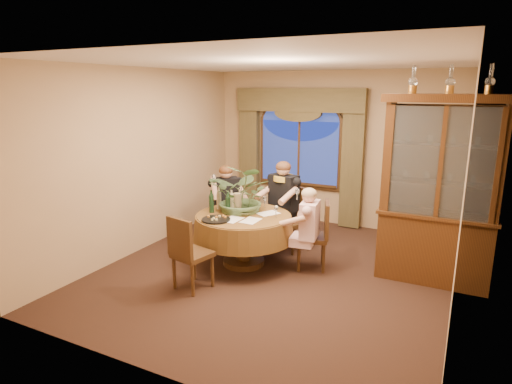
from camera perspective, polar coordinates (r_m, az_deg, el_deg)
The scene contains 35 objects.
floor at distance 6.09m, azimuth 2.55°, elevation -10.47°, with size 5.00×5.00×0.00m, color black.
wall_back at distance 7.99m, azimuth 10.01°, elevation 5.62°, with size 4.50×4.50×0.00m, color tan.
wall_right at distance 5.20m, azimuth 25.99°, elevation 0.17°, with size 5.00×5.00×0.00m, color tan.
ceiling at distance 5.57m, azimuth 2.87°, elevation 16.85°, with size 5.00×5.00×0.00m, color white.
window at distance 8.12m, azimuth 5.76°, elevation 5.18°, with size 1.62×0.10×1.32m, color navy, non-canonical shape.
arched_transom at distance 8.05m, azimuth 5.90°, elevation 10.69°, with size 1.60×0.06×0.44m, color navy, non-canonical shape.
drapery_left at distance 8.51m, azimuth -0.89°, elevation 4.82°, with size 0.38×0.14×2.32m, color #463E22.
drapery_right at distance 7.79m, azimuth 12.72°, elevation 3.66°, with size 0.38×0.14×2.32m, color #463E22.
swag_valance at distance 7.96m, azimuth 5.73°, elevation 12.10°, with size 2.45×0.16×0.42m, color #463E22, non-canonical shape.
dining_table at distance 6.18m, azimuth -1.67°, elevation -6.35°, with size 1.44×1.44×0.75m, color brown.
china_cabinet at distance 5.91m, azimuth 23.19°, elevation 0.07°, with size 1.49×0.59×2.42m, color #351D0D.
oil_lamp_left at distance 5.81m, azimuth 20.24°, elevation 13.89°, with size 0.11×0.11×0.34m, color #A5722D, non-canonical shape.
oil_lamp_center at distance 5.77m, azimuth 24.51°, elevation 13.52°, with size 0.11×0.11×0.34m, color #A5722D, non-canonical shape.
oil_lamp_right at distance 5.77m, azimuth 28.80°, elevation 13.08°, with size 0.11×0.11×0.34m, color #A5722D, non-canonical shape.
chair_right at distance 6.08m, azimuth 7.42°, elevation -5.77°, with size 0.42×0.42×0.96m, color black.
chair_back_right at distance 6.72m, azimuth 5.08°, elevation -3.79°, with size 0.42×0.42×0.96m, color black.
chair_back at distance 7.09m, azimuth -3.70°, elevation -2.83°, with size 0.42×0.42×0.96m, color black.
chair_front_left at distance 5.49m, azimuth -8.45°, elevation -7.96°, with size 0.42×0.42×0.96m, color black.
person_pink at distance 5.86m, azimuth 7.12°, elevation -5.21°, with size 0.43×0.40×1.21m, color #D0A6AA, non-canonical shape.
person_back at distance 6.94m, azimuth -4.01°, elevation -1.70°, with size 0.47×0.43×1.31m, color black, non-canonical shape.
person_scarf at distance 6.80m, azimuth 3.69°, elevation -1.64°, with size 0.50×0.46×1.40m, color black, non-canonical shape.
stoneware_vase at distance 6.17m, azimuth -2.52°, elevation -1.41°, with size 0.15×0.15×0.27m, color #927F5D, non-canonical shape.
centerpiece_plant at distance 6.09m, azimuth -1.69°, elevation 2.91°, with size 0.93×1.03×0.81m, color #425D37.
olive_bowl at distance 6.02m, azimuth -1.52°, elevation -2.88°, with size 0.17×0.17×0.05m, color #47522E.
cheese_platter at distance 5.81m, azimuth -5.35°, elevation -3.68°, with size 0.39×0.39×0.02m, color black.
wine_bottle_0 at distance 6.31m, azimuth -4.97°, elevation -0.82°, with size 0.07×0.07×0.33m, color tan.
wine_bottle_1 at distance 6.12m, azimuth -3.27°, elevation -1.27°, with size 0.07×0.07×0.33m, color tan.
wine_bottle_2 at distance 6.03m, azimuth -3.77°, elevation -1.49°, with size 0.07×0.07×0.33m, color black.
wine_bottle_3 at distance 6.15m, azimuth -5.97°, elevation -1.24°, with size 0.07×0.07×0.33m, color black.
tasting_paper_0 at distance 5.77m, azimuth -0.70°, elevation -3.83°, with size 0.21×0.30×0.00m, color white.
tasting_paper_1 at distance 6.10m, azimuth 1.65°, elevation -2.86°, with size 0.21×0.30×0.00m, color white.
tasting_paper_2 at distance 5.82m, azimuth -3.17°, elevation -3.69°, with size 0.21×0.30×0.00m, color white.
wine_glass_person_pink at distance 5.89m, azimuth 2.69°, elevation -2.61°, with size 0.07×0.07×0.18m, color silver, non-canonical shape.
wine_glass_person_back at distance 6.48m, azimuth -2.99°, elevation -1.10°, with size 0.07×0.07×0.18m, color silver, non-canonical shape.
wine_glass_person_scarf at distance 6.39m, azimuth 1.16°, elevation -1.29°, with size 0.07×0.07×0.18m, color silver, non-canonical shape.
Camera 1 is at (2.24, -5.09, 2.49)m, focal length 30.00 mm.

